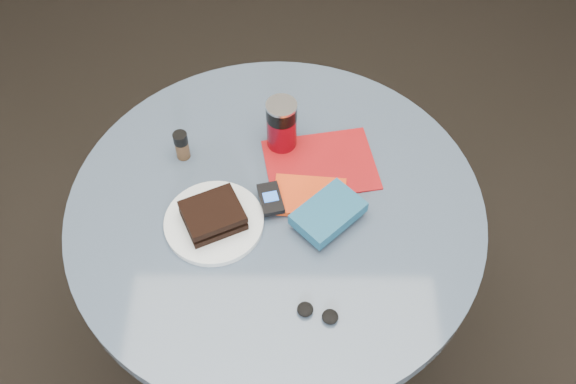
{
  "coord_description": "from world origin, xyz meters",
  "views": [
    {
      "loc": [
        0.04,
        -0.89,
        2.0
      ],
      "look_at": [
        0.03,
        0.0,
        0.8
      ],
      "focal_mm": 40.0,
      "sensor_mm": 36.0,
      "label": 1
    }
  ],
  "objects_px": {
    "table": "(276,241)",
    "plate": "(214,222)",
    "pepper_grinder": "(182,145)",
    "magazine": "(320,165)",
    "sandwich": "(213,215)",
    "mp3_player": "(271,199)",
    "headphones": "(318,313)",
    "novel": "(328,213)",
    "red_book": "(310,196)",
    "soda_can": "(282,125)"
  },
  "relations": [
    {
      "from": "plate",
      "to": "magazine",
      "type": "distance_m",
      "value": 0.31
    },
    {
      "from": "headphones",
      "to": "mp3_player",
      "type": "bearing_deg",
      "value": 110.41
    },
    {
      "from": "pepper_grinder",
      "to": "red_book",
      "type": "relative_size",
      "value": 0.48
    },
    {
      "from": "table",
      "to": "plate",
      "type": "height_order",
      "value": "plate"
    },
    {
      "from": "headphones",
      "to": "plate",
      "type": "bearing_deg",
      "value": 135.89
    },
    {
      "from": "table",
      "to": "magazine",
      "type": "height_order",
      "value": "magazine"
    },
    {
      "from": "magazine",
      "to": "novel",
      "type": "relative_size",
      "value": 1.69
    },
    {
      "from": "mp3_player",
      "to": "headphones",
      "type": "bearing_deg",
      "value": -69.59
    },
    {
      "from": "mp3_player",
      "to": "plate",
      "type": "bearing_deg",
      "value": -157.08
    },
    {
      "from": "table",
      "to": "plate",
      "type": "relative_size",
      "value": 4.31
    },
    {
      "from": "sandwich",
      "to": "red_book",
      "type": "xyz_separation_m",
      "value": [
        0.22,
        0.07,
        -0.03
      ]
    },
    {
      "from": "table",
      "to": "soda_can",
      "type": "xyz_separation_m",
      "value": [
        0.01,
        0.19,
        0.24
      ]
    },
    {
      "from": "plate",
      "to": "sandwich",
      "type": "bearing_deg",
      "value": -69.12
    },
    {
      "from": "red_book",
      "to": "pepper_grinder",
      "type": "bearing_deg",
      "value": 161.97
    },
    {
      "from": "magazine",
      "to": "novel",
      "type": "xyz_separation_m",
      "value": [
        0.01,
        -0.17,
        0.03
      ]
    },
    {
      "from": "table",
      "to": "red_book",
      "type": "xyz_separation_m",
      "value": [
        0.08,
        0.02,
        0.18
      ]
    },
    {
      "from": "red_book",
      "to": "sandwich",
      "type": "bearing_deg",
      "value": -156.83
    },
    {
      "from": "magazine",
      "to": "novel",
      "type": "bearing_deg",
      "value": -96.0
    },
    {
      "from": "sandwich",
      "to": "mp3_player",
      "type": "distance_m",
      "value": 0.14
    },
    {
      "from": "plate",
      "to": "headphones",
      "type": "height_order",
      "value": "headphones"
    },
    {
      "from": "pepper_grinder",
      "to": "magazine",
      "type": "distance_m",
      "value": 0.35
    },
    {
      "from": "sandwich",
      "to": "magazine",
      "type": "distance_m",
      "value": 0.31
    },
    {
      "from": "table",
      "to": "mp3_player",
      "type": "relative_size",
      "value": 10.21
    },
    {
      "from": "pepper_grinder",
      "to": "headphones",
      "type": "xyz_separation_m",
      "value": [
        0.33,
        -0.44,
        -0.03
      ]
    },
    {
      "from": "headphones",
      "to": "red_book",
      "type": "bearing_deg",
      "value": 92.59
    },
    {
      "from": "novel",
      "to": "mp3_player",
      "type": "bearing_deg",
      "value": 117.24
    },
    {
      "from": "soda_can",
      "to": "mp3_player",
      "type": "height_order",
      "value": "soda_can"
    },
    {
      "from": "pepper_grinder",
      "to": "magazine",
      "type": "height_order",
      "value": "pepper_grinder"
    },
    {
      "from": "pepper_grinder",
      "to": "mp3_player",
      "type": "relative_size",
      "value": 0.84
    },
    {
      "from": "red_book",
      "to": "novel",
      "type": "height_order",
      "value": "novel"
    },
    {
      "from": "pepper_grinder",
      "to": "magazine",
      "type": "bearing_deg",
      "value": -4.42
    },
    {
      "from": "plate",
      "to": "soda_can",
      "type": "relative_size",
      "value": 1.61
    },
    {
      "from": "soda_can",
      "to": "magazine",
      "type": "height_order",
      "value": "soda_can"
    },
    {
      "from": "soda_can",
      "to": "novel",
      "type": "bearing_deg",
      "value": -65.08
    },
    {
      "from": "soda_can",
      "to": "table",
      "type": "bearing_deg",
      "value": -93.74
    },
    {
      "from": "plate",
      "to": "novel",
      "type": "distance_m",
      "value": 0.27
    },
    {
      "from": "table",
      "to": "pepper_grinder",
      "type": "xyz_separation_m",
      "value": [
        -0.23,
        0.15,
        0.21
      ]
    },
    {
      "from": "pepper_grinder",
      "to": "novel",
      "type": "xyz_separation_m",
      "value": [
        0.36,
        -0.2,
        -0.01
      ]
    },
    {
      "from": "plate",
      "to": "sandwich",
      "type": "relative_size",
      "value": 1.41
    },
    {
      "from": "red_book",
      "to": "table",
      "type": "bearing_deg",
      "value": -164.69
    },
    {
      "from": "plate",
      "to": "pepper_grinder",
      "type": "bearing_deg",
      "value": 114.36
    },
    {
      "from": "pepper_grinder",
      "to": "magazine",
      "type": "relative_size",
      "value": 0.3
    },
    {
      "from": "table",
      "to": "soda_can",
      "type": "bearing_deg",
      "value": 86.26
    },
    {
      "from": "sandwich",
      "to": "pepper_grinder",
      "type": "distance_m",
      "value": 0.23
    },
    {
      "from": "table",
      "to": "red_book",
      "type": "bearing_deg",
      "value": 10.61
    },
    {
      "from": "novel",
      "to": "red_book",
      "type": "bearing_deg",
      "value": 79.5
    },
    {
      "from": "novel",
      "to": "headphones",
      "type": "height_order",
      "value": "novel"
    },
    {
      "from": "sandwich",
      "to": "pepper_grinder",
      "type": "height_order",
      "value": "pepper_grinder"
    },
    {
      "from": "table",
      "to": "mp3_player",
      "type": "distance_m",
      "value": 0.19
    },
    {
      "from": "pepper_grinder",
      "to": "red_book",
      "type": "bearing_deg",
      "value": -22.73
    }
  ]
}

